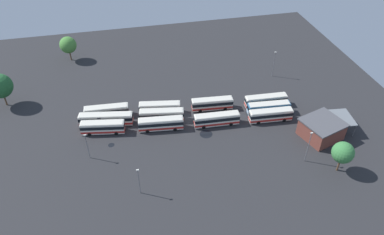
{
  "coord_description": "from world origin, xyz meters",
  "views": [
    {
      "loc": [
        -16.09,
        -76.41,
        62.63
      ],
      "look_at": [
        0.76,
        -1.65,
        1.51
      ],
      "focal_mm": 34.12,
      "sensor_mm": 36.0,
      "label": 1
    }
  ],
  "objects_px": {
    "bus_row1_slot2": "(160,108)",
    "bus_row2_slot2": "(212,104)",
    "bus_row3_slot0": "(271,115)",
    "bus_row0_slot2": "(107,111)",
    "bus_row3_slot2": "(266,101)",
    "bus_row0_slot0": "(103,127)",
    "depot_building": "(321,129)",
    "lamp_post_far_corner": "(274,63)",
    "tree_south_edge": "(68,45)",
    "bus_row1_slot0": "(161,124)",
    "bus_row2_slot0": "(217,119)",
    "lamp_post_mid_lot": "(139,180)",
    "bus_row3_slot1": "(269,108)",
    "bus_row0_slot1": "(106,119)",
    "lamp_post_by_building": "(308,146)",
    "lamp_post_near_entrance": "(87,145)",
    "tree_west_edge": "(0,86)",
    "maintenance_shelter": "(338,118)",
    "tree_northwest": "(343,153)",
    "bus_row1_slot1": "(162,115)"
  },
  "relations": [
    {
      "from": "bus_row0_slot1",
      "to": "tree_south_edge",
      "type": "xyz_separation_m",
      "value": [
        -10.42,
        37.99,
        3.82
      ]
    },
    {
      "from": "bus_row1_slot2",
      "to": "bus_row2_slot2",
      "type": "relative_size",
      "value": 0.99
    },
    {
      "from": "maintenance_shelter",
      "to": "bus_row3_slot0",
      "type": "bearing_deg",
      "value": 154.92
    },
    {
      "from": "bus_row1_slot0",
      "to": "bus_row2_slot0",
      "type": "relative_size",
      "value": 0.98
    },
    {
      "from": "bus_row0_slot1",
      "to": "bus_row3_slot0",
      "type": "xyz_separation_m",
      "value": [
        43.53,
        -8.06,
        -0.0
      ]
    },
    {
      "from": "bus_row3_slot0",
      "to": "bus_row0_slot2",
      "type": "bearing_deg",
      "value": 165.1
    },
    {
      "from": "tree_south_edge",
      "to": "lamp_post_mid_lot",
      "type": "bearing_deg",
      "value": -75.3
    },
    {
      "from": "bus_row0_slot1",
      "to": "lamp_post_mid_lot",
      "type": "height_order",
      "value": "lamp_post_mid_lot"
    },
    {
      "from": "bus_row0_slot2",
      "to": "maintenance_shelter",
      "type": "distance_m",
      "value": 61.51
    },
    {
      "from": "bus_row1_slot1",
      "to": "bus_row3_slot2",
      "type": "bearing_deg",
      "value": 0.17
    },
    {
      "from": "lamp_post_mid_lot",
      "to": "maintenance_shelter",
      "type": "bearing_deg",
      "value": 11.03
    },
    {
      "from": "bus_row3_slot2",
      "to": "tree_south_edge",
      "type": "xyz_separation_m",
      "value": [
        -55.17,
        39.5,
        3.82
      ]
    },
    {
      "from": "maintenance_shelter",
      "to": "bus_row1_slot2",
      "type": "bearing_deg",
      "value": 158.97
    },
    {
      "from": "bus_row3_slot1",
      "to": "lamp_post_mid_lot",
      "type": "bearing_deg",
      "value": -151.54
    },
    {
      "from": "bus_row3_slot2",
      "to": "lamp_post_by_building",
      "type": "xyz_separation_m",
      "value": [
        0.96,
        -22.88,
        3.06
      ]
    },
    {
      "from": "maintenance_shelter",
      "to": "depot_building",
      "type": "bearing_deg",
      "value": -161.67
    },
    {
      "from": "bus_row2_slot0",
      "to": "tree_northwest",
      "type": "distance_m",
      "value": 32.16
    },
    {
      "from": "bus_row1_slot1",
      "to": "tree_south_edge",
      "type": "bearing_deg",
      "value": 122.51
    },
    {
      "from": "lamp_post_mid_lot",
      "to": "bus_row3_slot2",
      "type": "bearing_deg",
      "value": 31.97
    },
    {
      "from": "lamp_post_by_building",
      "to": "lamp_post_near_entrance",
      "type": "relative_size",
      "value": 1.21
    },
    {
      "from": "bus_row1_slot2",
      "to": "lamp_post_far_corner",
      "type": "height_order",
      "value": "lamp_post_far_corner"
    },
    {
      "from": "bus_row1_slot0",
      "to": "tree_south_edge",
      "type": "distance_m",
      "value": 49.73
    },
    {
      "from": "maintenance_shelter",
      "to": "lamp_post_near_entrance",
      "type": "bearing_deg",
      "value": 177.05
    },
    {
      "from": "lamp_post_mid_lot",
      "to": "bus_row2_slot0",
      "type": "bearing_deg",
      "value": 40.02
    },
    {
      "from": "bus_row1_slot0",
      "to": "depot_building",
      "type": "xyz_separation_m",
      "value": [
        39.51,
        -11.91,
        0.64
      ]
    },
    {
      "from": "tree_west_edge",
      "to": "maintenance_shelter",
      "type": "bearing_deg",
      "value": -19.4
    },
    {
      "from": "bus_row2_slot2",
      "to": "bus_row3_slot2",
      "type": "bearing_deg",
      "value": -7.04
    },
    {
      "from": "bus_row2_slot2",
      "to": "bus_row3_slot1",
      "type": "bearing_deg",
      "value": -20.02
    },
    {
      "from": "bus_row0_slot0",
      "to": "bus_row1_slot2",
      "type": "bearing_deg",
      "value": 17.52
    },
    {
      "from": "bus_row3_slot0",
      "to": "tree_west_edge",
      "type": "xyz_separation_m",
      "value": [
        -71.17,
        23.28,
        4.67
      ]
    },
    {
      "from": "bus_row2_slot0",
      "to": "lamp_post_by_building",
      "type": "distance_m",
      "value": 24.72
    },
    {
      "from": "bus_row1_slot2",
      "to": "bus_row2_slot0",
      "type": "relative_size",
      "value": 0.95
    },
    {
      "from": "bus_row0_slot1",
      "to": "bus_row0_slot2",
      "type": "distance_m",
      "value": 3.44
    },
    {
      "from": "bus_row0_slot2",
      "to": "bus_row2_slot2",
      "type": "distance_m",
      "value": 29.24
    },
    {
      "from": "bus_row0_slot2",
      "to": "tree_south_edge",
      "type": "xyz_separation_m",
      "value": [
        -10.79,
        34.57,
        3.82
      ]
    },
    {
      "from": "bus_row0_slot2",
      "to": "lamp_post_near_entrance",
      "type": "height_order",
      "value": "lamp_post_near_entrance"
    },
    {
      "from": "bus_row3_slot1",
      "to": "tree_south_edge",
      "type": "bearing_deg",
      "value": 141.79
    },
    {
      "from": "bus_row1_slot0",
      "to": "lamp_post_mid_lot",
      "type": "height_order",
      "value": "lamp_post_mid_lot"
    },
    {
      "from": "lamp_post_far_corner",
      "to": "tree_south_edge",
      "type": "xyz_separation_m",
      "value": [
        -63.24,
        24.92,
        0.9
      ]
    },
    {
      "from": "bus_row0_slot0",
      "to": "bus_row1_slot0",
      "type": "bearing_deg",
      "value": -7.24
    },
    {
      "from": "bus_row2_slot0",
      "to": "depot_building",
      "type": "bearing_deg",
      "value": -22.94
    },
    {
      "from": "lamp_post_by_building",
      "to": "lamp_post_far_corner",
      "type": "bearing_deg",
      "value": 79.25
    },
    {
      "from": "bus_row1_slot0",
      "to": "bus_row3_slot0",
      "type": "bearing_deg",
      "value": -5.64
    },
    {
      "from": "bus_row1_slot1",
      "to": "depot_building",
      "type": "bearing_deg",
      "value": -21.77
    },
    {
      "from": "bus_row2_slot0",
      "to": "lamp_post_near_entrance",
      "type": "bearing_deg",
      "value": -170.78
    },
    {
      "from": "bus_row3_slot0",
      "to": "lamp_post_near_entrance",
      "type": "distance_m",
      "value": 48.2
    },
    {
      "from": "bus_row3_slot0",
      "to": "lamp_post_by_building",
      "type": "distance_m",
      "value": 16.75
    },
    {
      "from": "bus_row0_slot0",
      "to": "bus_row1_slot2",
      "type": "relative_size",
      "value": 0.99
    },
    {
      "from": "bus_row3_slot2",
      "to": "bus_row0_slot0",
      "type": "bearing_deg",
      "value": -177.81
    },
    {
      "from": "bus_row3_slot2",
      "to": "depot_building",
      "type": "xyz_separation_m",
      "value": [
        8.78,
        -15.56,
        0.64
      ]
    }
  ]
}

